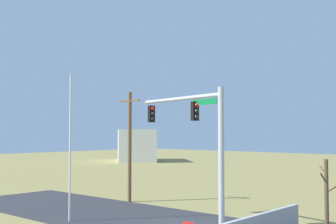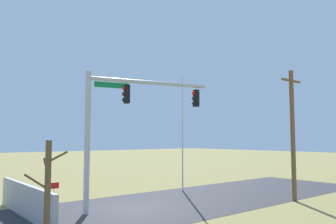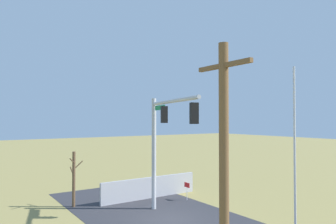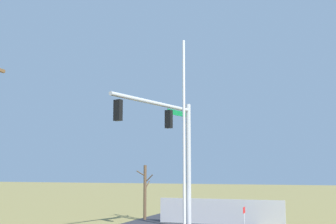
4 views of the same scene
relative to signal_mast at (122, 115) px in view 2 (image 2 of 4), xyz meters
name	(u,v)px [view 2 (image 2 of 4)]	position (x,y,z in m)	size (l,w,h in m)	color
ground_plane	(133,209)	(-0.67, 0.08, -4.82)	(160.00, 160.00, 0.00)	olive
road_surface	(190,200)	(-4.67, 0.08, -4.81)	(28.00, 8.00, 0.01)	#2D2D33
sidewalk_corner	(66,217)	(2.66, -0.43, -4.81)	(6.00, 6.00, 0.01)	#B7B5AD
retaining_fence	(25,201)	(4.10, -1.64, -4.07)	(0.20, 7.55, 1.48)	#A8A8AD
signal_mast	(122,115)	(0.00, 0.00, 0.00)	(6.56, 1.88, 6.93)	#B2B5BA
flagpole	(182,133)	(-6.64, -2.80, -0.80)	(0.10, 0.10, 8.02)	silver
utility_pole	(293,132)	(-9.16, 4.09, -0.84)	(1.90, 0.26, 7.63)	brown
bare_tree	(47,193)	(4.96, 3.58, -2.99)	(1.27, 1.02, 3.53)	brown
open_sign	(54,189)	(2.13, -3.41, -3.91)	(0.56, 0.04, 1.22)	silver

